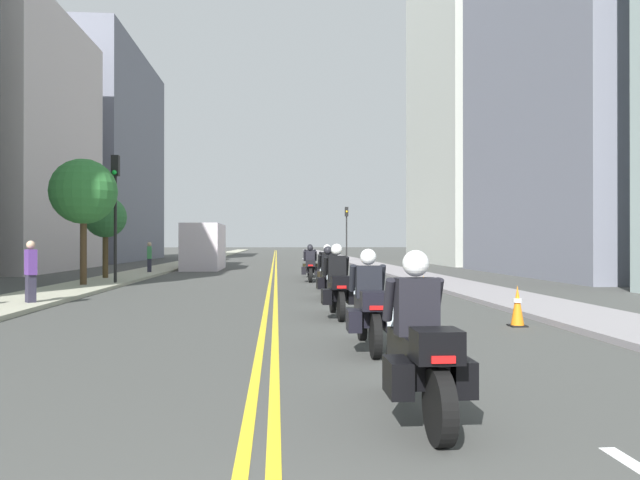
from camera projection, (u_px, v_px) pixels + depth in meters
The scene contains 25 objects.
ground_plane at pixel (275, 262), 49.14m from camera, with size 264.00×264.00×0.00m, color #41423F.
sidewalk_left at pixel (194, 261), 48.61m from camera, with size 2.38×144.00×0.12m, color #A7A68F.
sidewalk_right at pixel (354, 261), 49.67m from camera, with size 2.38×144.00×0.12m, color gray.
centreline_yellow_inner at pixel (273, 262), 49.13m from camera, with size 0.12×132.00×0.01m, color yellow.
centreline_yellow_outer at pixel (276, 262), 49.15m from camera, with size 0.12×132.00×0.01m, color yellow.
lane_dashes_white at pixel (327, 274), 30.41m from camera, with size 0.14×56.40×0.01m.
building_right_1 at pixel (568, 67), 29.13m from camera, with size 6.06×14.97×21.34m.
building_left_2 at pixel (95, 157), 51.99m from camera, with size 8.74×19.18×18.92m.
building_right_2 at pixel (476, 112), 45.39m from camera, with size 8.09×14.40×24.15m.
motorcycle_0 at pixel (418, 352), 5.44m from camera, with size 0.76×2.26×1.62m.
motorcycle_1 at pixel (369, 308), 8.95m from camera, with size 0.77×2.25×1.59m.
motorcycle_2 at pixel (337, 288), 12.79m from camera, with size 0.77×2.20×1.66m.
motorcycle_3 at pixel (328, 277), 16.93m from camera, with size 0.78×2.14×1.58m.
motorcycle_4 at pixel (327, 271), 20.09m from camera, with size 0.76×2.21×1.61m.
motorcycle_5 at pixel (310, 267), 24.44m from camera, with size 0.78×2.23×1.57m.
motorcycle_6 at pixel (310, 263), 27.64m from camera, with size 0.77×2.22×1.59m.
traffic_cone_0 at pixel (517, 306), 11.44m from camera, with size 0.32×0.32×0.83m.
traffic_cone_1 at pixel (423, 287), 17.20m from camera, with size 0.33×0.33×0.69m.
traffic_light_near at pixel (115, 197), 22.14m from camera, with size 0.28×0.38×5.07m.
traffic_light_far at pixel (347, 224), 48.48m from camera, with size 0.28×0.38×4.68m.
pedestrian_0 at pixel (149, 258), 29.88m from camera, with size 0.27×0.50×1.69m.
pedestrian_1 at pixel (31, 273), 14.88m from camera, with size 0.42×0.47×1.73m.
street_tree_0 at pixel (83, 192), 21.06m from camera, with size 2.41×2.41×4.78m.
street_tree_1 at pixel (105, 218), 25.07m from camera, with size 1.81×1.81×3.71m.
parked_truck at pixel (205, 249), 35.57m from camera, with size 2.20×6.50×2.80m.
Camera 1 is at (0.14, -1.30, 1.70)m, focal length 31.98 mm.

